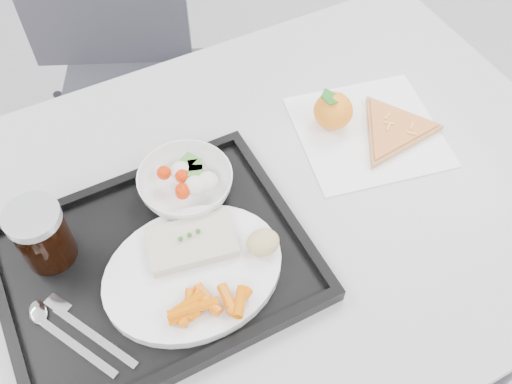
{
  "coord_description": "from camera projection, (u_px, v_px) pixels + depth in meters",
  "views": [
    {
      "loc": [
        -0.22,
        -0.17,
        1.52
      ],
      "look_at": [
        0.03,
        0.31,
        0.77
      ],
      "focal_mm": 40.0,
      "sensor_mm": 36.0,
      "label": 1
    }
  ],
  "objects": [
    {
      "name": "dinner_plate",
      "position": [
        193.0,
        272.0,
        0.84
      ],
      "size": [
        0.27,
        0.27,
        0.02
      ],
      "color": "white",
      "rests_on": "tray"
    },
    {
      "name": "cutlery",
      "position": [
        67.0,
        328.0,
        0.79
      ],
      "size": [
        0.12,
        0.16,
        0.01
      ],
      "color": "silver",
      "rests_on": "tray"
    },
    {
      "name": "bread_roll",
      "position": [
        263.0,
        242.0,
        0.84
      ],
      "size": [
        0.06,
        0.05,
        0.03
      ],
      "color": "tan",
      "rests_on": "dinner_plate"
    },
    {
      "name": "fish_fillet",
      "position": [
        192.0,
        242.0,
        0.85
      ],
      "size": [
        0.14,
        0.1,
        0.02
      ],
      "color": "beige",
      "rests_on": "dinner_plate"
    },
    {
      "name": "cola_glass",
      "position": [
        42.0,
        234.0,
        0.82
      ],
      "size": [
        0.08,
        0.08,
        0.11
      ],
      "color": "black",
      "rests_on": "tray"
    },
    {
      "name": "table",
      "position": [
        245.0,
        233.0,
        0.98
      ],
      "size": [
        1.2,
        0.8,
        0.75
      ],
      "color": "#A9A9AB",
      "rests_on": "ground"
    },
    {
      "name": "salad_contents",
      "position": [
        189.0,
        180.0,
        0.91
      ],
      "size": [
        0.08,
        0.08,
        0.03
      ],
      "color": "red",
      "rests_on": "salad_bowl"
    },
    {
      "name": "chair",
      "position": [
        125.0,
        65.0,
        1.45
      ],
      "size": [
        0.56,
        0.57,
        0.93
      ],
      "color": "#35353D",
      "rests_on": "ground"
    },
    {
      "name": "tangerine",
      "position": [
        333.0,
        111.0,
        1.01
      ],
      "size": [
        0.09,
        0.09,
        0.07
      ],
      "color": "#FF9603",
      "rests_on": "napkin"
    },
    {
      "name": "pizza_slice",
      "position": [
        394.0,
        129.0,
        1.02
      ],
      "size": [
        0.28,
        0.28,
        0.02
      ],
      "color": "tan",
      "rests_on": "napkin"
    },
    {
      "name": "tray",
      "position": [
        156.0,
        266.0,
        0.86
      ],
      "size": [
        0.45,
        0.35,
        0.03
      ],
      "color": "black",
      "rests_on": "table"
    },
    {
      "name": "salad_bowl",
      "position": [
        186.0,
        184.0,
        0.91
      ],
      "size": [
        0.15,
        0.15,
        0.05
      ],
      "color": "white",
      "rests_on": "tray"
    },
    {
      "name": "napkin",
      "position": [
        368.0,
        131.0,
        1.03
      ],
      "size": [
        0.29,
        0.29,
        0.0
      ],
      "color": "white",
      "rests_on": "table"
    },
    {
      "name": "carrot_pile",
      "position": [
        205.0,
        305.0,
        0.78
      ],
      "size": [
        0.12,
        0.08,
        0.02
      ],
      "color": "#E36503",
      "rests_on": "dinner_plate"
    }
  ]
}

